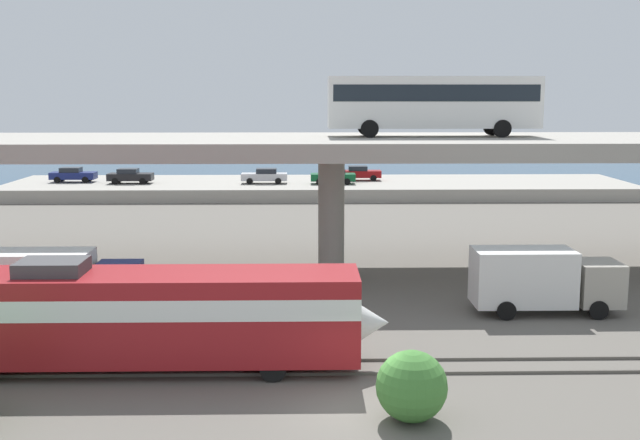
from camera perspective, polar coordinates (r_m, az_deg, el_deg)
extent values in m
plane|color=#605B54|center=(25.84, 2.41, -13.87)|extent=(260.00, 260.00, 0.00)
cube|color=#59544C|center=(28.84, 2.00, -11.22)|extent=(110.00, 0.12, 0.12)
cube|color=#59544C|center=(30.23, 1.85, -10.24)|extent=(110.00, 0.12, 0.12)
cube|color=maroon|center=(29.55, -13.62, -6.85)|extent=(16.67, 3.00, 3.20)
cube|color=white|center=(29.40, -13.66, -5.77)|extent=(16.67, 3.04, 0.77)
cone|color=white|center=(29.02, 2.83, -7.55)|extent=(2.27, 2.85, 2.85)
cube|color=black|center=(28.62, -0.57, -5.25)|extent=(2.27, 2.70, 1.02)
cube|color=#3F3F42|center=(29.85, -19.10, -3.28)|extent=(2.40, 1.80, 0.50)
cylinder|color=black|center=(30.65, -3.28, -9.14)|extent=(0.96, 0.18, 0.96)
cylinder|color=black|center=(28.10, -3.48, -10.88)|extent=(0.96, 0.18, 0.96)
cylinder|color=black|center=(32.73, -22.04, -8.61)|extent=(0.96, 0.18, 0.96)
cube|color=#9E998E|center=(43.83, 0.85, 5.46)|extent=(96.00, 11.52, 0.97)
cylinder|color=#9E998E|center=(44.26, 0.83, 0.47)|extent=(1.50, 1.50, 6.75)
cube|color=silver|center=(45.19, 8.32, 8.56)|extent=(12.00, 2.55, 2.90)
cube|color=black|center=(45.18, 8.33, 9.23)|extent=(11.52, 2.59, 0.93)
cube|color=black|center=(46.53, 15.66, 8.77)|extent=(0.08, 2.30, 1.74)
cylinder|color=black|center=(47.16, 12.53, 6.71)|extent=(1.00, 0.26, 1.00)
cylinder|color=black|center=(44.81, 13.26, 6.55)|extent=(1.00, 0.26, 1.00)
cylinder|color=black|center=(45.98, 3.41, 6.85)|extent=(1.00, 0.26, 1.00)
cylinder|color=black|center=(43.56, 3.67, 6.71)|extent=(1.00, 0.26, 1.00)
cube|color=#9E998C|center=(38.46, 19.70, -4.37)|extent=(2.00, 2.30, 2.00)
cube|color=silver|center=(37.29, 14.68, -4.07)|extent=(4.60, 2.30, 2.60)
cylinder|color=black|center=(39.59, 18.66, -5.42)|extent=(0.88, 0.28, 0.88)
cylinder|color=black|center=(37.61, 19.79, -6.25)|extent=(0.88, 0.28, 0.88)
cylinder|color=black|center=(38.37, 12.70, -5.61)|extent=(0.88, 0.28, 0.88)
cylinder|color=black|center=(36.33, 13.52, -6.49)|extent=(0.88, 0.28, 0.88)
cube|color=navy|center=(36.97, -14.63, -4.66)|extent=(2.00, 2.30, 2.00)
cube|color=silver|center=(37.87, -19.82, -4.12)|extent=(4.60, 2.30, 2.60)
cylinder|color=black|center=(38.31, -14.61, -5.71)|extent=(0.88, 0.28, 0.88)
cylinder|color=black|center=(36.26, -15.41, -6.60)|extent=(0.88, 0.28, 0.88)
cylinder|color=black|center=(39.50, -20.60, -5.56)|extent=(0.88, 0.28, 0.88)
cylinder|color=black|center=(37.52, -21.70, -6.40)|extent=(0.88, 0.28, 0.88)
cube|color=#9E998E|center=(79.30, -0.06, 2.39)|extent=(62.76, 13.73, 1.25)
cube|color=black|center=(79.80, -13.76, 3.10)|extent=(4.40, 1.80, 0.70)
cube|color=#1E232B|center=(79.79, -13.93, 3.52)|extent=(1.94, 1.59, 0.48)
cylinder|color=black|center=(80.39, -12.67, 2.94)|extent=(0.64, 0.20, 0.64)
cylinder|color=black|center=(78.72, -12.91, 2.80)|extent=(0.64, 0.20, 0.64)
cylinder|color=black|center=(80.98, -14.57, 2.91)|extent=(0.64, 0.20, 0.64)
cylinder|color=black|center=(79.32, -14.85, 2.77)|extent=(0.64, 0.20, 0.64)
cube|color=#0C4C26|center=(77.27, 0.96, 3.17)|extent=(4.42, 1.87, 0.70)
cube|color=#1E232B|center=(77.21, 1.12, 3.61)|extent=(1.95, 1.64, 0.48)
cylinder|color=black|center=(76.39, -0.05, 2.84)|extent=(0.64, 0.20, 0.64)
cylinder|color=black|center=(78.15, -0.07, 2.99)|extent=(0.64, 0.20, 0.64)
cylinder|color=black|center=(76.49, 2.01, 2.84)|extent=(0.64, 0.20, 0.64)
cylinder|color=black|center=(78.25, 1.94, 2.99)|extent=(0.64, 0.20, 0.64)
cube|color=navy|center=(82.61, -17.68, 3.13)|extent=(4.50, 1.73, 0.70)
cube|color=#1E232B|center=(82.62, -17.85, 3.54)|extent=(1.98, 1.52, 0.48)
cylinder|color=black|center=(83.05, -16.58, 2.97)|extent=(0.64, 0.20, 0.64)
cylinder|color=black|center=(81.47, -16.89, 2.84)|extent=(0.64, 0.20, 0.64)
cylinder|color=black|center=(83.83, -18.43, 2.94)|extent=(0.64, 0.20, 0.64)
cylinder|color=black|center=(82.27, -18.76, 2.81)|extent=(0.64, 0.20, 0.64)
cube|color=#B7B7BC|center=(77.77, -4.12, 3.19)|extent=(4.56, 1.72, 0.70)
cube|color=#1E232B|center=(77.70, -3.95, 3.62)|extent=(2.01, 1.51, 0.48)
cylinder|color=black|center=(77.09, -5.20, 2.86)|extent=(0.64, 0.20, 0.64)
cylinder|color=black|center=(78.70, -5.11, 2.99)|extent=(0.64, 0.20, 0.64)
cylinder|color=black|center=(76.94, -3.09, 2.87)|extent=(0.64, 0.20, 0.64)
cylinder|color=black|center=(78.56, -3.05, 3.01)|extent=(0.64, 0.20, 0.64)
cube|color=maroon|center=(80.44, 2.94, 3.40)|extent=(4.36, 1.71, 0.70)
cube|color=#1E232B|center=(80.37, 2.79, 3.82)|extent=(1.92, 1.50, 0.48)
cylinder|color=black|center=(81.39, 3.85, 3.22)|extent=(0.64, 0.20, 0.64)
cylinder|color=black|center=(79.78, 3.95, 3.09)|extent=(0.64, 0.20, 0.64)
cylinder|color=black|center=(81.20, 1.94, 3.22)|extent=(0.64, 0.20, 0.64)
cylinder|color=black|center=(79.59, 2.01, 3.09)|extent=(0.64, 0.20, 0.64)
cube|color=#2D5170|center=(102.22, -0.31, 3.59)|extent=(140.00, 36.00, 0.01)
sphere|color=#428035|center=(24.91, 6.75, -12.04)|extent=(2.26, 2.26, 2.26)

